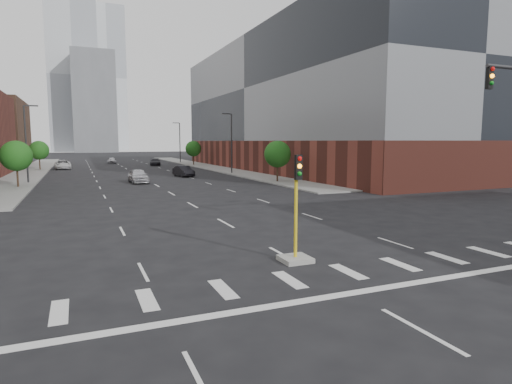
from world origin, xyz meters
TOP-DOWN VIEW (x-y plane):
  - ground at (0.00, 0.00)m, footprint 400.00×400.00m
  - sidewalk_left_far at (-15.00, 74.00)m, footprint 5.00×92.00m
  - sidewalk_right_far at (15.00, 74.00)m, footprint 5.00×92.00m
  - building_right_main at (29.50, 60.00)m, footprint 24.00×70.00m
  - tower_left at (-8.00, 220.00)m, footprint 22.00×22.00m
  - tower_right at (10.00, 260.00)m, footprint 20.00×20.00m
  - tower_mid at (0.00, 200.00)m, footprint 18.00×18.00m
  - median_traffic_signal at (0.00, 8.97)m, footprint 1.20×1.20m
  - streetlight_right_a at (13.41, 55.00)m, footprint 1.60×0.22m
  - streetlight_right_b at (13.41, 90.00)m, footprint 1.60×0.22m
  - streetlight_left at (-13.41, 50.00)m, footprint 1.60×0.22m
  - tree_left_near at (-14.00, 45.00)m, footprint 3.20×3.20m
  - tree_left_far at (-14.00, 75.00)m, footprint 3.20×3.20m
  - tree_right_near at (14.00, 40.00)m, footprint 3.20×3.20m
  - tree_right_far at (14.00, 80.00)m, footprint 3.20×3.20m
  - car_near_left at (-1.50, 45.95)m, footprint 2.15×4.97m
  - car_mid_right at (5.56, 52.81)m, footprint 2.35×4.80m
  - car_far_left at (-10.50, 77.17)m, footprint 2.88×5.80m
  - car_deep_right at (6.49, 81.79)m, footprint 2.70×5.22m
  - car_distant at (-1.05, 93.51)m, footprint 1.68×4.13m

SIDE VIEW (x-z plane):
  - ground at x=0.00m, z-range 0.00..0.00m
  - sidewalk_left_far at x=-15.00m, z-range 0.00..0.15m
  - sidewalk_right_far at x=15.00m, z-range 0.00..0.15m
  - car_distant at x=-1.05m, z-range 0.00..1.40m
  - car_deep_right at x=6.49m, z-range 0.00..1.45m
  - car_mid_right at x=5.56m, z-range 0.00..1.52m
  - car_far_left at x=-10.50m, z-range 0.00..1.58m
  - car_near_left at x=-1.50m, z-range 0.00..1.67m
  - median_traffic_signal at x=0.00m, z-range -1.23..3.17m
  - tree_left_near at x=-14.00m, z-range 0.97..5.82m
  - tree_left_far at x=-14.00m, z-range 0.97..5.82m
  - tree_right_near at x=14.00m, z-range 0.97..5.82m
  - tree_right_far at x=14.00m, z-range 0.97..5.82m
  - streetlight_right_a at x=13.41m, z-range 0.47..9.55m
  - streetlight_right_b at x=13.41m, z-range 0.47..9.55m
  - streetlight_left at x=-13.41m, z-range 0.47..9.55m
  - building_right_main at x=29.50m, z-range 0.00..22.00m
  - tower_mid at x=0.00m, z-range 0.00..44.00m
  - tower_left at x=-8.00m, z-range 0.00..70.00m
  - tower_right at x=10.00m, z-range 0.00..80.00m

